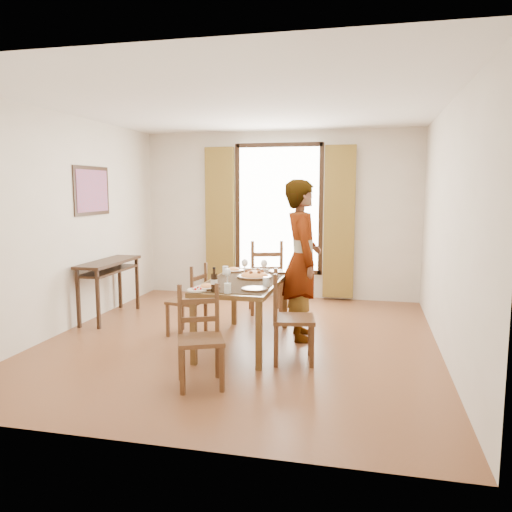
% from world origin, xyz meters
% --- Properties ---
extents(ground, '(5.00, 5.00, 0.00)m').
position_xyz_m(ground, '(0.00, 0.00, 0.00)').
color(ground, brown).
rests_on(ground, ground).
extents(room_shell, '(4.60, 5.10, 2.74)m').
position_xyz_m(room_shell, '(-0.00, 0.13, 1.54)').
color(room_shell, beige).
rests_on(room_shell, ground).
extents(console_table, '(0.38, 1.20, 0.80)m').
position_xyz_m(console_table, '(-2.03, 0.60, 0.68)').
color(console_table, '#321D10').
rests_on(console_table, ground).
extents(dining_table, '(0.80, 1.68, 0.76)m').
position_xyz_m(dining_table, '(0.08, -0.13, 0.68)').
color(dining_table, brown).
rests_on(dining_table, ground).
extents(chair_west, '(0.46, 0.46, 0.88)m').
position_xyz_m(chair_west, '(-0.67, 0.06, 0.41)').
color(chair_west, '#553B1C').
rests_on(chair_west, ground).
extents(chair_north, '(0.59, 0.59, 1.06)m').
position_xyz_m(chair_north, '(0.02, 1.35, 0.49)').
color(chair_north, '#553B1C').
rests_on(chair_north, ground).
extents(chair_south, '(0.53, 0.53, 0.91)m').
position_xyz_m(chair_south, '(-0.02, -1.39, 0.42)').
color(chair_south, '#553B1C').
rests_on(chair_south, ground).
extents(chair_east, '(0.49, 0.49, 0.95)m').
position_xyz_m(chair_east, '(0.68, -0.60, 0.44)').
color(chair_east, '#553B1C').
rests_on(chair_east, ground).
extents(man, '(0.92, 0.80, 1.89)m').
position_xyz_m(man, '(0.68, 0.26, 0.94)').
color(man, gray).
rests_on(man, ground).
extents(plate_sw, '(0.27, 0.27, 0.05)m').
position_xyz_m(plate_sw, '(-0.18, -0.71, 0.78)').
color(plate_sw, silver).
rests_on(plate_sw, dining_table).
extents(plate_se, '(0.27, 0.27, 0.05)m').
position_xyz_m(plate_se, '(0.32, -0.67, 0.78)').
color(plate_se, silver).
rests_on(plate_se, dining_table).
extents(plate_nw, '(0.27, 0.27, 0.05)m').
position_xyz_m(plate_nw, '(-0.20, 0.38, 0.78)').
color(plate_nw, silver).
rests_on(plate_nw, dining_table).
extents(plate_ne, '(0.27, 0.27, 0.05)m').
position_xyz_m(plate_ne, '(0.37, 0.44, 0.78)').
color(plate_ne, silver).
rests_on(plate_ne, dining_table).
extents(pasta_platter, '(0.40, 0.40, 0.10)m').
position_xyz_m(pasta_platter, '(0.16, -0.00, 0.81)').
color(pasta_platter, '#B42C17').
rests_on(pasta_platter, dining_table).
extents(caprese_plate, '(0.20, 0.20, 0.04)m').
position_xyz_m(caprese_plate, '(-0.24, -0.85, 0.78)').
color(caprese_plate, silver).
rests_on(caprese_plate, dining_table).
extents(wine_glass_a, '(0.08, 0.08, 0.18)m').
position_xyz_m(wine_glass_a, '(-0.03, -0.46, 0.85)').
color(wine_glass_a, white).
rests_on(wine_glass_a, dining_table).
extents(wine_glass_b, '(0.08, 0.08, 0.18)m').
position_xyz_m(wine_glass_b, '(0.23, 0.23, 0.85)').
color(wine_glass_b, white).
rests_on(wine_glass_b, dining_table).
extents(wine_glass_c, '(0.08, 0.08, 0.18)m').
position_xyz_m(wine_glass_c, '(-0.01, 0.23, 0.85)').
color(wine_glass_c, white).
rests_on(wine_glass_c, dining_table).
extents(tumbler_a, '(0.07, 0.07, 0.10)m').
position_xyz_m(tumbler_a, '(0.40, -0.46, 0.81)').
color(tumbler_a, silver).
rests_on(tumbler_a, dining_table).
extents(tumbler_b, '(0.07, 0.07, 0.10)m').
position_xyz_m(tumbler_b, '(-0.23, 0.15, 0.81)').
color(tumbler_b, silver).
rests_on(tumbler_b, dining_table).
extents(tumbler_c, '(0.07, 0.07, 0.10)m').
position_xyz_m(tumbler_c, '(0.10, -0.89, 0.81)').
color(tumbler_c, silver).
rests_on(tumbler_c, dining_table).
extents(wine_bottle, '(0.07, 0.07, 0.25)m').
position_xyz_m(wine_bottle, '(-0.06, -0.84, 0.88)').
color(wine_bottle, black).
rests_on(wine_bottle, dining_table).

